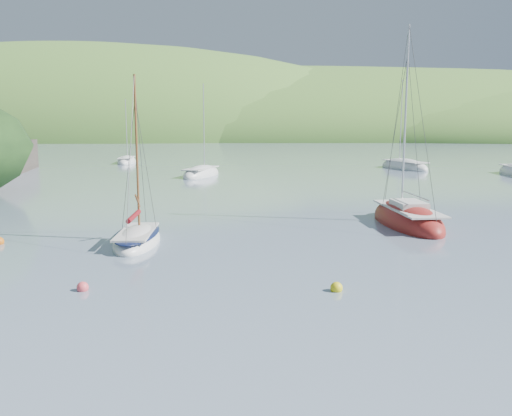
{
  "coord_description": "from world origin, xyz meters",
  "views": [
    {
      "loc": [
        2.16,
        -20.03,
        6.5
      ],
      "look_at": [
        1.63,
        8.0,
        1.94
      ],
      "focal_mm": 40.0,
      "sensor_mm": 36.0,
      "label": 1
    }
  ],
  "objects_px": {
    "distant_sloop_c": "(127,162)",
    "distant_sloop_b": "(404,167)",
    "distant_sloop_a": "(201,174)",
    "sloop_red": "(407,221)",
    "daysailer_white": "(137,239)"
  },
  "relations": [
    {
      "from": "daysailer_white",
      "to": "distant_sloop_c",
      "type": "bearing_deg",
      "value": 101.69
    },
    {
      "from": "distant_sloop_b",
      "to": "distant_sloop_c",
      "type": "relative_size",
      "value": 1.24
    },
    {
      "from": "daysailer_white",
      "to": "distant_sloop_a",
      "type": "distance_m",
      "value": 32.88
    },
    {
      "from": "daysailer_white",
      "to": "distant_sloop_a",
      "type": "height_order",
      "value": "distant_sloop_a"
    },
    {
      "from": "distant_sloop_c",
      "to": "distant_sloop_b",
      "type": "bearing_deg",
      "value": -17.51
    },
    {
      "from": "distant_sloop_a",
      "to": "distant_sloop_b",
      "type": "relative_size",
      "value": 0.92
    },
    {
      "from": "distant_sloop_b",
      "to": "distant_sloop_c",
      "type": "height_order",
      "value": "distant_sloop_b"
    },
    {
      "from": "distant_sloop_a",
      "to": "distant_sloop_c",
      "type": "distance_m",
      "value": 20.86
    },
    {
      "from": "distant_sloop_c",
      "to": "distant_sloop_a",
      "type": "bearing_deg",
      "value": -59.18
    },
    {
      "from": "distant_sloop_c",
      "to": "daysailer_white",
      "type": "bearing_deg",
      "value": -80.84
    },
    {
      "from": "daysailer_white",
      "to": "distant_sloop_c",
      "type": "relative_size",
      "value": 0.97
    },
    {
      "from": "sloop_red",
      "to": "distant_sloop_c",
      "type": "distance_m",
      "value": 52.39
    },
    {
      "from": "sloop_red",
      "to": "distant_sloop_a",
      "type": "relative_size",
      "value": 1.19
    },
    {
      "from": "daysailer_white",
      "to": "distant_sloop_c",
      "type": "height_order",
      "value": "distant_sloop_c"
    },
    {
      "from": "distant_sloop_a",
      "to": "distant_sloop_c",
      "type": "height_order",
      "value": "distant_sloop_a"
    }
  ]
}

